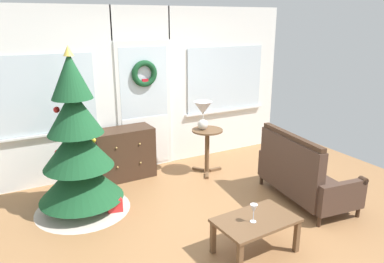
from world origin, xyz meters
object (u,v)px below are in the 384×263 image
(dresser_cabinet, at_px, (124,153))
(coffee_table, at_px, (256,224))
(settee_sofa, at_px, (301,175))
(christmas_tree, at_px, (78,154))
(side_table, at_px, (207,142))
(wine_glass, at_px, (254,209))
(gift_box, at_px, (114,205))
(table_lamp, at_px, (203,112))

(dresser_cabinet, relative_size, coffee_table, 1.05)
(dresser_cabinet, distance_m, settee_sofa, 2.60)
(christmas_tree, height_order, side_table, christmas_tree)
(coffee_table, bearing_deg, dresser_cabinet, 103.03)
(settee_sofa, height_order, coffee_table, settee_sofa)
(coffee_table, bearing_deg, wine_glass, -154.00)
(dresser_cabinet, bearing_deg, settee_sofa, -45.58)
(dresser_cabinet, bearing_deg, coffee_table, -76.97)
(wine_glass, bearing_deg, settee_sofa, 27.20)
(settee_sofa, bearing_deg, side_table, 113.45)
(christmas_tree, relative_size, dresser_cabinet, 2.27)
(settee_sofa, distance_m, coffee_table, 1.40)
(christmas_tree, height_order, gift_box, christmas_tree)
(christmas_tree, distance_m, settee_sofa, 2.89)
(dresser_cabinet, relative_size, wine_glass, 4.67)
(gift_box, bearing_deg, side_table, 16.93)
(table_lamp, relative_size, coffee_table, 0.51)
(table_lamp, bearing_deg, gift_box, -161.21)
(side_table, xyz_separation_m, coffee_table, (-0.63, -2.05, -0.17))
(coffee_table, bearing_deg, side_table, 72.82)
(coffee_table, height_order, gift_box, coffee_table)
(coffee_table, xyz_separation_m, gift_box, (-1.05, 1.54, -0.24))
(christmas_tree, bearing_deg, wine_glass, -54.04)
(side_table, distance_m, wine_glass, 2.19)
(settee_sofa, bearing_deg, dresser_cabinet, 134.42)
(side_table, height_order, gift_box, side_table)
(table_lamp, xyz_separation_m, gift_box, (-1.62, -0.55, -0.91))
(settee_sofa, xyz_separation_m, coffee_table, (-1.24, -0.64, -0.04))
(christmas_tree, relative_size, side_table, 2.89)
(christmas_tree, height_order, settee_sofa, christmas_tree)
(christmas_tree, xyz_separation_m, dresser_cabinet, (0.80, 0.71, -0.37))
(dresser_cabinet, bearing_deg, christmas_tree, -138.34)
(side_table, bearing_deg, wine_glass, -108.48)
(dresser_cabinet, relative_size, gift_box, 4.84)
(christmas_tree, bearing_deg, gift_box, -37.01)
(side_table, distance_m, coffee_table, 2.15)
(wine_glass, bearing_deg, christmas_tree, 125.96)
(christmas_tree, height_order, dresser_cabinet, christmas_tree)
(wine_glass, height_order, gift_box, wine_glass)
(christmas_tree, bearing_deg, dresser_cabinet, 41.66)
(side_table, relative_size, table_lamp, 1.63)
(christmas_tree, relative_size, coffee_table, 2.39)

